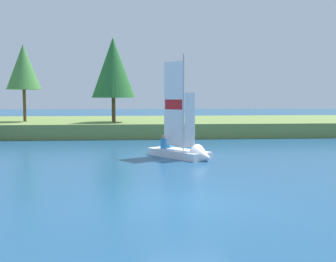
{
  "coord_description": "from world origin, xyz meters",
  "views": [
    {
      "loc": [
        -1.54,
        -11.82,
        3.17
      ],
      "look_at": [
        0.37,
        11.73,
        1.2
      ],
      "focal_mm": 42.88,
      "sensor_mm": 36.0,
      "label": 1
    }
  ],
  "objects": [
    {
      "name": "sailboat",
      "position": [
        1.14,
        8.82,
        0.42
      ],
      "size": [
        3.51,
        4.01,
        5.86
      ],
      "rotation": [
        0.0,
        0.0,
        -0.91
      ],
      "color": "white",
      "rests_on": "ground"
    },
    {
      "name": "shoreline_tree_midleft",
      "position": [
        -10.85,
        22.81,
        5.72
      ],
      "size": [
        2.81,
        2.81,
        6.46
      ],
      "color": "brown",
      "rests_on": "shore_bank"
    },
    {
      "name": "shore_bank",
      "position": [
        0.0,
        25.61,
        0.58
      ],
      "size": [
        80.0,
        14.38,
        1.16
      ],
      "primitive_type": "cube",
      "color": "olive",
      "rests_on": "ground"
    },
    {
      "name": "shoreline_tree_centre",
      "position": [
        -3.33,
        21.43,
        5.6
      ],
      "size": [
        3.53,
        3.53,
        6.9
      ],
      "color": "brown",
      "rests_on": "shore_bank"
    },
    {
      "name": "ground_plane",
      "position": [
        0.0,
        0.0,
        0.0
      ],
      "size": [
        200.0,
        200.0,
        0.0
      ],
      "primitive_type": "plane",
      "color": "navy"
    }
  ]
}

